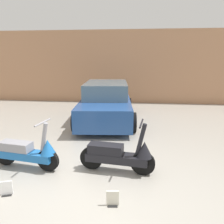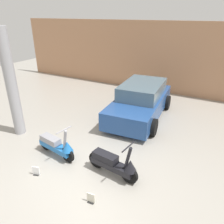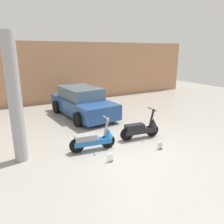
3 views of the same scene
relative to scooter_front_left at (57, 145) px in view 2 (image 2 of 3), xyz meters
name	(u,v)px [view 2 (image 2 of 3)]	position (x,y,z in m)	size (l,w,h in m)	color
ground_plane	(86,178)	(1.32, -0.41, -0.38)	(28.00, 28.00, 0.00)	#9E998E
wall_back	(170,59)	(1.32, 7.47, 1.47)	(19.60, 0.12, 3.71)	tan
scooter_front_left	(57,145)	(0.00, 0.00, 0.00)	(1.54, 0.59, 1.08)	black
scooter_front_right	(114,164)	(1.95, 0.05, 0.01)	(1.58, 0.57, 1.10)	black
car_rear_left	(141,101)	(1.15, 3.91, 0.30)	(2.30, 4.33, 1.42)	navy
placard_near_left_scooter	(36,171)	(0.06, -0.95, -0.27)	(0.20, 0.17, 0.26)	black
placard_near_right_scooter	(91,198)	(1.92, -1.04, -0.27)	(0.20, 0.14, 0.26)	black
support_column_side	(11,84)	(-2.21, 0.46, 1.47)	(0.38, 0.38, 3.71)	#99999E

